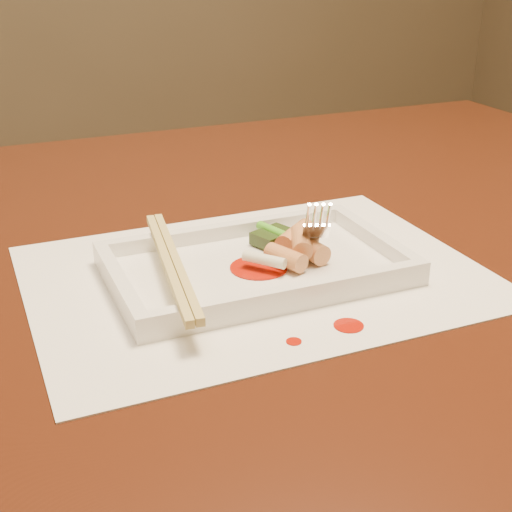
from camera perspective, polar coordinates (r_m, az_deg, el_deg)
name	(u,v)px	position (r m, az deg, el deg)	size (l,w,h in m)	color
table	(191,330)	(0.76, -5.20, -5.90)	(1.40, 0.90, 0.75)	black
placemat	(256,275)	(0.64, 0.00, -1.52)	(0.40, 0.30, 0.00)	white
sauce_splatter_a	(349,326)	(0.56, 7.42, -5.54)	(0.02, 0.02, 0.00)	#A71304
sauce_splatter_b	(294,341)	(0.54, 3.05, -6.84)	(0.01, 0.01, 0.00)	#A71304
plate_base	(256,270)	(0.64, 0.00, -1.14)	(0.26, 0.16, 0.01)	white
plate_rim_far	(227,231)	(0.70, -2.37, 2.05)	(0.26, 0.01, 0.01)	white
plate_rim_near	(292,294)	(0.58, 2.88, -3.03)	(0.26, 0.01, 0.01)	white
plate_rim_left	(119,283)	(0.60, -10.90, -2.13)	(0.01, 0.14, 0.01)	white
plate_rim_right	(375,238)	(0.69, 9.51, 1.41)	(0.01, 0.14, 0.01)	white
veg_piece	(273,237)	(0.68, 1.39, 1.53)	(0.04, 0.03, 0.01)	black
scallion_white	(264,260)	(0.62, 0.67, -0.29)	(0.01, 0.01, 0.04)	#EAEACC
scallion_green	(289,238)	(0.67, 2.65, 1.45)	(0.01, 0.01, 0.09)	#3B9E19
chopstick_a	(167,263)	(0.61, -7.13, -0.59)	(0.01, 0.22, 0.01)	tan
chopstick_b	(176,262)	(0.61, -6.41, -0.46)	(0.01, 0.22, 0.01)	tan
fork	(319,172)	(0.66, 5.05, 6.67)	(0.09, 0.10, 0.14)	silver
sauce_blob_0	(259,268)	(0.64, 0.22, -0.94)	(0.05, 0.05, 0.00)	#A71304
rice_cake_0	(295,236)	(0.68, 3.18, 1.58)	(0.02, 0.02, 0.05)	tan
rice_cake_1	(306,247)	(0.65, 4.04, 0.72)	(0.02, 0.02, 0.05)	tan
rice_cake_2	(301,242)	(0.65, 3.63, 1.15)	(0.02, 0.02, 0.05)	tan
rice_cake_3	(286,257)	(0.63, 2.39, -0.12)	(0.02, 0.02, 0.04)	tan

